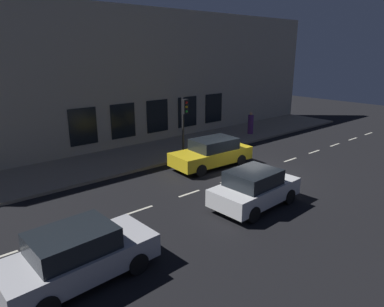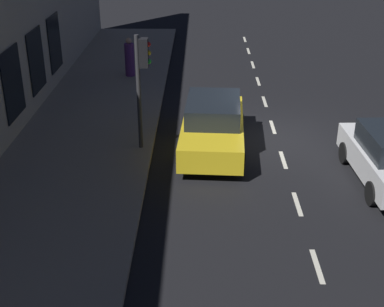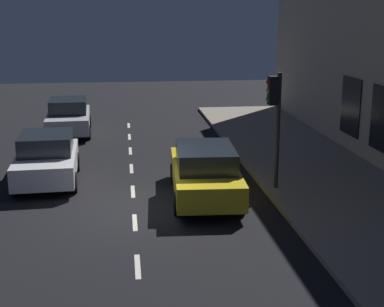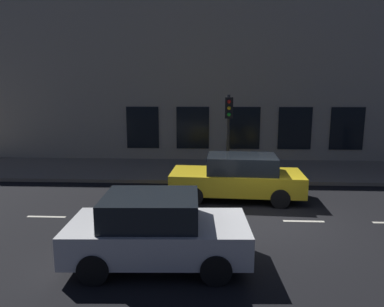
{
  "view_description": "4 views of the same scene",
  "coord_description": "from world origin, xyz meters",
  "px_view_note": "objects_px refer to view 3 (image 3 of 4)",
  "views": [
    {
      "loc": [
        -11.08,
        13.41,
        6.19
      ],
      "look_at": [
        1.93,
        2.4,
        1.11
      ],
      "focal_mm": 32.26,
      "sensor_mm": 36.0,
      "label": 1
    },
    {
      "loc": [
        2.55,
        16.14,
        7.08
      ],
      "look_at": [
        2.74,
        3.5,
        1.1
      ],
      "focal_mm": 49.95,
      "sensor_mm": 36.0,
      "label": 2
    },
    {
      "loc": [
        -0.17,
        -14.51,
        5.3
      ],
      "look_at": [
        1.81,
        1.4,
        1.21
      ],
      "focal_mm": 51.08,
      "sensor_mm": 36.0,
      "label": 3
    },
    {
      "loc": [
        -9.91,
        1.85,
        3.82
      ],
      "look_at": [
        3.51,
        2.49,
        1.38
      ],
      "focal_mm": 32.49,
      "sensor_mm": 36.0,
      "label": 4
    }
  ],
  "objects_px": {
    "parked_car_1": "(47,158)",
    "parked_car_2": "(69,117)",
    "traffic_light": "(275,108)",
    "parked_car_0": "(205,172)"
  },
  "relations": [
    {
      "from": "parked_car_0",
      "to": "parked_car_2",
      "type": "bearing_deg",
      "value": 119.76
    },
    {
      "from": "parked_car_1",
      "to": "traffic_light",
      "type": "bearing_deg",
      "value": 161.93
    },
    {
      "from": "parked_car_0",
      "to": "parked_car_1",
      "type": "distance_m",
      "value": 5.31
    },
    {
      "from": "traffic_light",
      "to": "parked_car_0",
      "type": "relative_size",
      "value": 0.75
    },
    {
      "from": "traffic_light",
      "to": "parked_car_1",
      "type": "height_order",
      "value": "traffic_light"
    },
    {
      "from": "parked_car_0",
      "to": "parked_car_1",
      "type": "bearing_deg",
      "value": 158.94
    },
    {
      "from": "parked_car_2",
      "to": "parked_car_1",
      "type": "bearing_deg",
      "value": 87.24
    },
    {
      "from": "parked_car_1",
      "to": "parked_car_2",
      "type": "relative_size",
      "value": 0.93
    },
    {
      "from": "traffic_light",
      "to": "parked_car_0",
      "type": "distance_m",
      "value": 2.8
    },
    {
      "from": "traffic_light",
      "to": "parked_car_1",
      "type": "distance_m",
      "value": 7.44
    }
  ]
}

